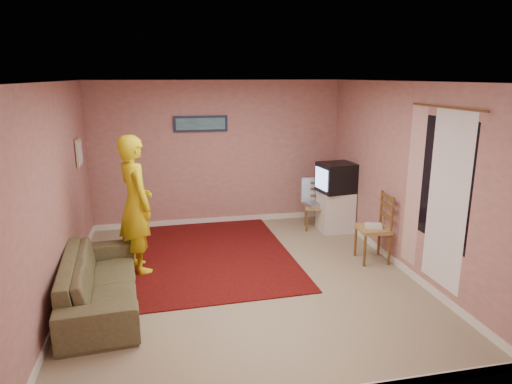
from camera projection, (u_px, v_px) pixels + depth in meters
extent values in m
plane|color=gray|center=(244.00, 279.00, 6.18)|extent=(5.00, 5.00, 0.00)
cube|color=tan|center=(218.00, 154.00, 8.22)|extent=(4.50, 0.02, 2.60)
cube|color=tan|center=(303.00, 260.00, 3.49)|extent=(4.50, 0.02, 2.60)
cube|color=tan|center=(57.00, 195.00, 5.40)|extent=(0.02, 5.00, 2.60)
cube|color=tan|center=(403.00, 178.00, 6.31)|extent=(0.02, 5.00, 2.60)
cube|color=silver|center=(242.00, 81.00, 5.53)|extent=(4.50, 5.00, 0.02)
cube|color=white|center=(219.00, 220.00, 8.52)|extent=(4.50, 0.02, 0.10)
cube|color=white|center=(68.00, 291.00, 5.71)|extent=(0.02, 5.00, 0.10)
cube|color=white|center=(395.00, 262.00, 6.62)|extent=(0.02, 5.00, 0.10)
cube|color=black|center=(442.00, 181.00, 5.42)|extent=(0.01, 1.10, 1.50)
cube|color=white|center=(447.00, 201.00, 5.32)|extent=(0.01, 0.75, 2.10)
cube|color=#EDE5CA|center=(414.00, 187.00, 5.98)|extent=(0.01, 0.35, 2.10)
cylinder|color=brown|center=(446.00, 107.00, 5.20)|extent=(0.02, 1.40, 0.02)
cube|color=#151B39|center=(201.00, 124.00, 8.00)|extent=(0.95, 0.03, 0.28)
cube|color=navy|center=(201.00, 124.00, 7.98)|extent=(0.86, 0.01, 0.20)
cube|color=#C9B48A|center=(79.00, 152.00, 6.86)|extent=(0.03, 0.38, 0.42)
cube|color=silver|center=(80.00, 152.00, 6.86)|extent=(0.01, 0.30, 0.34)
cube|color=#310509|center=(206.00, 256.00, 6.95)|extent=(2.62, 3.23, 0.02)
cube|color=silver|center=(335.00, 211.00, 8.03)|extent=(0.55, 0.50, 0.70)
cube|color=black|center=(337.00, 178.00, 7.88)|extent=(0.65, 0.60, 0.51)
cube|color=#8CB2F2|center=(322.00, 179.00, 7.79)|extent=(0.08, 0.42, 0.36)
cube|color=#A27B4F|center=(316.00, 207.00, 8.10)|extent=(0.46, 0.45, 0.05)
cube|color=brown|center=(316.00, 195.00, 8.04)|extent=(0.38, 0.13, 0.43)
cube|color=#A9A9AE|center=(316.00, 204.00, 8.08)|extent=(0.43, 0.35, 0.06)
cube|color=#7D9BCC|center=(313.00, 190.00, 8.21)|extent=(0.42, 0.05, 0.44)
cube|color=#A27B4F|center=(373.00, 229.00, 6.67)|extent=(0.47, 0.49, 0.05)
cube|color=brown|center=(374.00, 212.00, 6.61)|extent=(0.08, 0.46, 0.52)
cube|color=white|center=(373.00, 226.00, 6.66)|extent=(0.28, 0.24, 0.05)
imported|color=brown|center=(100.00, 281.00, 5.40)|extent=(0.98, 2.17, 0.62)
imported|color=yellow|center=(136.00, 204.00, 6.24)|extent=(0.69, 0.82, 1.92)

